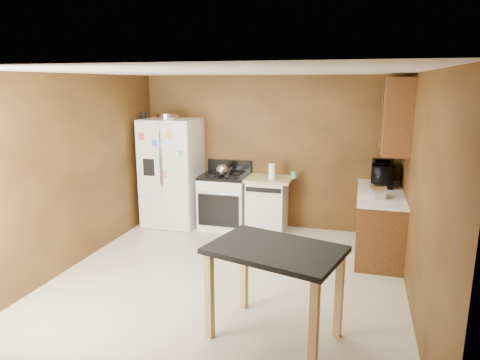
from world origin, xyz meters
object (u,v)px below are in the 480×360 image
at_px(roasting_pan, 169,116).
at_px(refrigerator, 172,172).
at_px(dishwasher, 267,204).
at_px(island, 275,262).
at_px(paper_towel, 272,172).
at_px(green_canister, 294,175).
at_px(gas_range, 225,200).
at_px(toaster, 378,191).
at_px(microwave, 382,175).
at_px(pen_cup, 143,115).
at_px(kettle, 222,170).

distance_m(roasting_pan, refrigerator, 0.94).
bearing_deg(dishwasher, island, -76.51).
height_order(roasting_pan, refrigerator, roasting_pan).
bearing_deg(paper_towel, green_canister, 29.59).
height_order(paper_towel, gas_range, paper_towel).
height_order(refrigerator, dishwasher, refrigerator).
height_order(toaster, microwave, microwave).
height_order(refrigerator, island, refrigerator).
xyz_separation_m(pen_cup, microwave, (3.83, 0.07, -0.80)).
xyz_separation_m(green_canister, dishwasher, (-0.41, -0.07, -0.49)).
height_order(kettle, green_canister, kettle).
relative_size(paper_towel, microwave, 0.45).
height_order(kettle, refrigerator, refrigerator).
height_order(pen_cup, island, pen_cup).
bearing_deg(kettle, toaster, -16.38).
distance_m(gas_range, island, 3.26).
relative_size(microwave, island, 0.42).
xyz_separation_m(dishwasher, island, (0.71, -2.94, 0.31)).
xyz_separation_m(green_canister, gas_range, (-1.13, -0.10, -0.48)).
bearing_deg(green_canister, toaster, -35.32).
distance_m(roasting_pan, green_canister, 2.26).
xyz_separation_m(microwave, island, (-1.04, -2.87, -0.29)).
bearing_deg(dishwasher, kettle, -171.26).
height_order(dishwasher, island, island).
relative_size(paper_towel, refrigerator, 0.14).
relative_size(green_canister, dishwasher, 0.12).
relative_size(microwave, refrigerator, 0.32).
distance_m(toaster, refrigerator, 3.38).
bearing_deg(pen_cup, gas_range, 4.64).
bearing_deg(paper_towel, kettle, -179.77).
xyz_separation_m(microwave, dishwasher, (-1.74, 0.07, -0.61)).
height_order(pen_cup, refrigerator, pen_cup).
relative_size(green_canister, refrigerator, 0.06).
relative_size(roasting_pan, dishwasher, 0.40).
height_order(microwave, refrigerator, refrigerator).
relative_size(gas_range, island, 0.81).
xyz_separation_m(paper_towel, toaster, (1.58, -0.71, -0.03)).
xyz_separation_m(green_canister, island, (0.29, -3.01, -0.18)).
distance_m(roasting_pan, toaster, 3.51).
bearing_deg(paper_towel, refrigerator, 179.20).
xyz_separation_m(kettle, paper_towel, (0.82, 0.00, 0.02)).
distance_m(refrigerator, dishwasher, 1.69).
bearing_deg(gas_range, dishwasher, 1.94).
bearing_deg(pen_cup, paper_towel, 0.69).
bearing_deg(kettle, paper_towel, 0.23).
bearing_deg(refrigerator, gas_range, 3.81).
bearing_deg(refrigerator, paper_towel, -0.80).
height_order(green_canister, dishwasher, green_canister).
height_order(gas_range, island, gas_range).
relative_size(kettle, dishwasher, 0.22).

